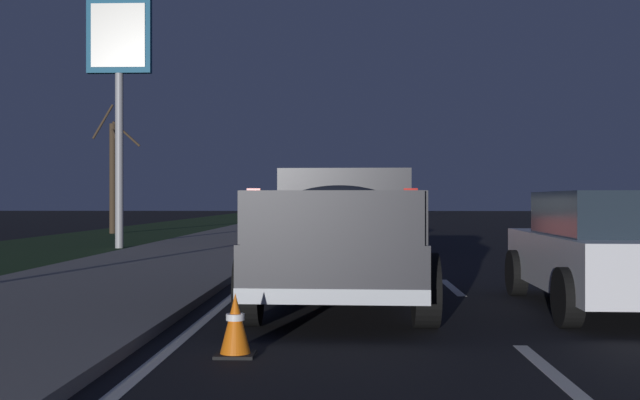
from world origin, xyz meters
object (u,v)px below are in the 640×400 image
sedan_red (340,222)px  sedan_black (348,216)px  traffic_cone_near (235,325)px  gas_price_sign (119,60)px  bare_tree_far (113,173)px  sedan_white (610,250)px  pickup_truck (344,233)px

sedan_red → sedan_black: (8.19, -0.20, 0.00)m
sedan_black → traffic_cone_near: size_ratio=7.67×
gas_price_sign → bare_tree_far: (9.98, 3.20, -3.00)m
gas_price_sign → traffic_cone_near: (-15.83, -5.73, -5.27)m
sedan_white → bare_tree_far: bare_tree_far is taller
sedan_black → sedan_red: bearing=178.6°
sedan_white → bare_tree_far: 26.37m
sedan_red → traffic_cone_near: 15.68m
sedan_black → gas_price_sign: size_ratio=0.60×
sedan_black → traffic_cone_near: bearing=177.6°
sedan_black → traffic_cone_near: (-23.85, 1.00, -0.50)m
pickup_truck → traffic_cone_near: 3.74m
bare_tree_far → sedan_white: bearing=-149.5°
sedan_black → bare_tree_far: 10.28m
pickup_truck → sedan_red: size_ratio=1.24×
gas_price_sign → bare_tree_far: 10.90m
traffic_cone_near → sedan_black: bearing=-2.4°
pickup_truck → sedan_black: pickup_truck is taller
gas_price_sign → bare_tree_far: bearing=17.8°
sedan_white → traffic_cone_near: size_ratio=7.65×
sedan_black → bare_tree_far: size_ratio=0.81×
pickup_truck → sedan_red: bearing=0.8°
sedan_white → traffic_cone_near: 5.44m
sedan_red → bare_tree_far: (10.15, 9.73, 1.77)m
sedan_white → gas_price_sign: 16.94m
sedan_black → traffic_cone_near: sedan_black is taller
sedan_black → sedan_white: same height
bare_tree_far → traffic_cone_near: bare_tree_far is taller
gas_price_sign → bare_tree_far: gas_price_sign is taller
pickup_truck → gas_price_sign: (12.28, 6.70, 4.58)m
sedan_white → traffic_cone_near: sedan_white is taller
pickup_truck → sedan_black: bearing=-0.1°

